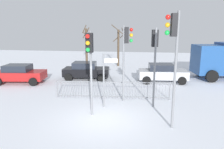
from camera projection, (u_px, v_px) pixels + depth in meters
ground_plane at (103, 119)px, 10.21m from camera, size 60.00×60.00×0.00m
traffic_light_mid_left at (126, 46)px, 12.12m from camera, size 0.57×0.34×4.43m
traffic_light_rear_right at (155, 50)px, 11.34m from camera, size 0.36×0.56×4.29m
traffic_light_rear_left at (90, 55)px, 9.98m from camera, size 0.33×0.57×4.15m
traffic_light_foreground_right at (173, 45)px, 8.58m from camera, size 0.57×0.34×4.93m
direction_sign_post at (105, 78)px, 11.49m from camera, size 0.78×0.17×2.93m
pedestrian_guard_railing at (112, 90)px, 13.09m from camera, size 7.00×0.59×1.07m
car_red_mid at (20, 74)px, 16.82m from camera, size 3.98×2.31×1.47m
car_silver_trailing at (162, 73)px, 17.17m from camera, size 3.93×2.19×1.47m
car_black_near at (86, 70)px, 18.12m from camera, size 3.96×2.26×1.47m
bare_tree_left at (119, 46)px, 24.21m from camera, size 1.81×1.92×4.69m
bare_tree_centre at (86, 44)px, 26.39m from camera, size 0.98×0.99×4.70m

